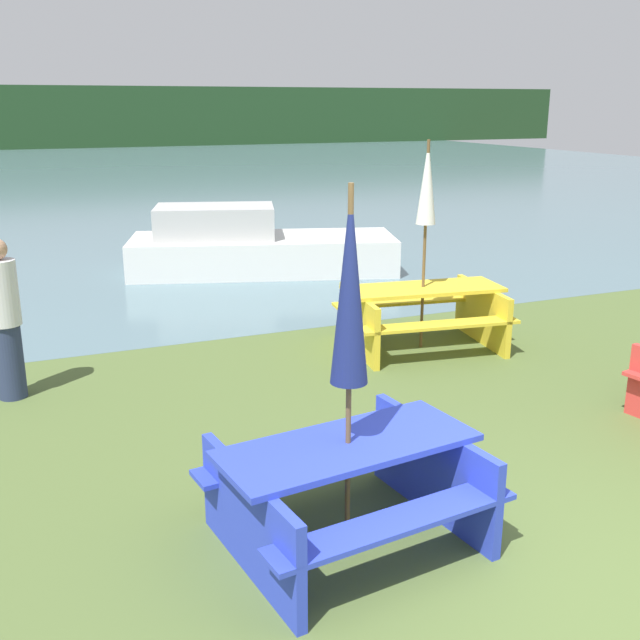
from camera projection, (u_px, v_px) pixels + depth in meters
name	position (u px, v px, depth m)	size (l,w,h in m)	color
ground_plane	(595.00, 598.00, 4.53)	(60.00, 60.00, 0.00)	#516633
water	(81.00, 173.00, 31.92)	(60.00, 50.00, 0.00)	slate
far_treeline	(48.00, 117.00, 49.09)	(80.00, 1.60, 4.00)	#1E3D1E
picnic_table_blue	(348.00, 482.00, 5.01)	(1.89, 1.59, 0.73)	blue
picnic_table_yellow	(422.00, 310.00, 9.07)	(2.06, 1.62, 0.76)	yellow
umbrella_navy	(350.00, 290.00, 4.64)	(0.24, 0.24, 2.43)	brown
umbrella_white	(427.00, 186.00, 8.65)	(0.23, 0.23, 2.49)	brown
boat	(253.00, 247.00, 13.18)	(4.88, 2.90, 1.18)	silver
person	(4.00, 320.00, 7.40)	(0.33, 0.33, 1.64)	#283351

